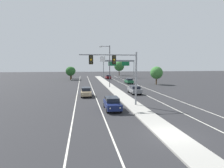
{
  "coord_description": "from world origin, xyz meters",
  "views": [
    {
      "loc": [
        -6.9,
        -13.6,
        5.73
      ],
      "look_at": [
        -3.2,
        9.9,
        3.2
      ],
      "focal_mm": 30.04,
      "sensor_mm": 36.0,
      "label": 1
    }
  ],
  "objects_px": {
    "street_lamp_median": "(109,64)",
    "tree_far_left_b": "(70,71)",
    "tree_far_right_c": "(157,73)",
    "tree_far_left_a": "(71,71)",
    "overhead_signal_mast": "(118,67)",
    "car_receding_darkred": "(108,77)",
    "car_receding_grey": "(135,90)",
    "highway_sign_gantry": "(119,63)",
    "car_oncoming_tan": "(86,92)",
    "car_receding_green": "(129,81)",
    "tree_far_right_b": "(119,66)",
    "car_oncoming_navy": "(112,103)"
  },
  "relations": [
    {
      "from": "car_oncoming_tan",
      "to": "car_receding_darkred",
      "type": "relative_size",
      "value": 1.0
    },
    {
      "from": "street_lamp_median",
      "to": "tree_far_left_b",
      "type": "xyz_separation_m",
      "value": [
        -10.59,
        24.11,
        -2.63
      ]
    },
    {
      "from": "car_oncoming_navy",
      "to": "tree_far_left_b",
      "type": "xyz_separation_m",
      "value": [
        -7.93,
        46.08,
        2.34
      ]
    },
    {
      "from": "overhead_signal_mast",
      "to": "car_oncoming_tan",
      "type": "relative_size",
      "value": 1.72
    },
    {
      "from": "car_oncoming_tan",
      "to": "tree_far_right_c",
      "type": "bearing_deg",
      "value": 39.62
    },
    {
      "from": "street_lamp_median",
      "to": "tree_far_right_b",
      "type": "height_order",
      "value": "street_lamp_median"
    },
    {
      "from": "car_oncoming_tan",
      "to": "car_receding_green",
      "type": "height_order",
      "value": "same"
    },
    {
      "from": "car_receding_green",
      "to": "car_receding_darkred",
      "type": "relative_size",
      "value": 1.0
    },
    {
      "from": "car_receding_green",
      "to": "tree_far_left_b",
      "type": "bearing_deg",
      "value": 138.89
    },
    {
      "from": "car_receding_green",
      "to": "highway_sign_gantry",
      "type": "relative_size",
      "value": 0.34
    },
    {
      "from": "tree_far_left_a",
      "to": "tree_far_right_b",
      "type": "bearing_deg",
      "value": 37.97
    },
    {
      "from": "car_oncoming_navy",
      "to": "car_receding_darkred",
      "type": "relative_size",
      "value": 1.0
    },
    {
      "from": "tree_far_right_c",
      "to": "car_receding_green",
      "type": "bearing_deg",
      "value": 154.25
    },
    {
      "from": "highway_sign_gantry",
      "to": "tree_far_right_b",
      "type": "height_order",
      "value": "highway_sign_gantry"
    },
    {
      "from": "street_lamp_median",
      "to": "highway_sign_gantry",
      "type": "bearing_deg",
      "value": 74.76
    },
    {
      "from": "car_receding_darkred",
      "to": "highway_sign_gantry",
      "type": "xyz_separation_m",
      "value": [
        5.27,
        5.21,
        5.34
      ]
    },
    {
      "from": "tree_far_left_b",
      "to": "highway_sign_gantry",
      "type": "bearing_deg",
      "value": 23.09
    },
    {
      "from": "car_receding_darkred",
      "to": "tree_far_left_a",
      "type": "xyz_separation_m",
      "value": [
        -14.15,
        3.03,
        2.23
      ]
    },
    {
      "from": "car_oncoming_tan",
      "to": "car_receding_green",
      "type": "bearing_deg",
      "value": 57.14
    },
    {
      "from": "car_oncoming_tan",
      "to": "car_receding_green",
      "type": "relative_size",
      "value": 1.0
    },
    {
      "from": "car_oncoming_navy",
      "to": "overhead_signal_mast",
      "type": "bearing_deg",
      "value": 57.32
    },
    {
      "from": "car_oncoming_tan",
      "to": "tree_far_right_b",
      "type": "relative_size",
      "value": 0.62
    },
    {
      "from": "street_lamp_median",
      "to": "car_receding_grey",
      "type": "bearing_deg",
      "value": -69.81
    },
    {
      "from": "car_oncoming_tan",
      "to": "tree_far_left_b",
      "type": "height_order",
      "value": "tree_far_left_b"
    },
    {
      "from": "street_lamp_median",
      "to": "tree_far_left_b",
      "type": "relative_size",
      "value": 2.06
    },
    {
      "from": "car_oncoming_navy",
      "to": "car_receding_green",
      "type": "distance_m",
      "value": 32.11
    },
    {
      "from": "car_receding_green",
      "to": "tree_far_right_c",
      "type": "distance_m",
      "value": 8.26
    },
    {
      "from": "highway_sign_gantry",
      "to": "tree_far_right_c",
      "type": "bearing_deg",
      "value": -78.65
    },
    {
      "from": "tree_far_right_c",
      "to": "tree_far_left_a",
      "type": "height_order",
      "value": "tree_far_right_c"
    },
    {
      "from": "street_lamp_median",
      "to": "car_receding_grey",
      "type": "relative_size",
      "value": 2.24
    },
    {
      "from": "car_receding_grey",
      "to": "tree_far_left_b",
      "type": "relative_size",
      "value": 0.92
    },
    {
      "from": "tree_far_right_b",
      "to": "tree_far_left_a",
      "type": "bearing_deg",
      "value": -142.03
    },
    {
      "from": "car_receding_grey",
      "to": "tree_far_right_b",
      "type": "bearing_deg",
      "value": 81.8
    },
    {
      "from": "overhead_signal_mast",
      "to": "car_receding_darkred",
      "type": "relative_size",
      "value": 1.72
    },
    {
      "from": "overhead_signal_mast",
      "to": "car_oncoming_tan",
      "type": "xyz_separation_m",
      "value": [
        -4.13,
        8.89,
        -4.53
      ]
    },
    {
      "from": "car_oncoming_tan",
      "to": "overhead_signal_mast",
      "type": "bearing_deg",
      "value": -65.08
    },
    {
      "from": "street_lamp_median",
      "to": "tree_far_left_a",
      "type": "distance_m",
      "value": 32.12
    },
    {
      "from": "street_lamp_median",
      "to": "tree_far_right_c",
      "type": "height_order",
      "value": "street_lamp_median"
    },
    {
      "from": "tree_far_right_c",
      "to": "car_oncoming_tan",
      "type": "bearing_deg",
      "value": -140.38
    },
    {
      "from": "car_oncoming_tan",
      "to": "tree_far_left_a",
      "type": "height_order",
      "value": "tree_far_left_a"
    },
    {
      "from": "car_oncoming_navy",
      "to": "car_receding_grey",
      "type": "bearing_deg",
      "value": 62.26
    },
    {
      "from": "tree_far_right_c",
      "to": "tree_far_right_b",
      "type": "distance_m",
      "value": 42.74
    },
    {
      "from": "car_oncoming_tan",
      "to": "car_receding_green",
      "type": "xyz_separation_m",
      "value": [
        12.89,
        19.96,
        0.0
      ]
    },
    {
      "from": "tree_far_right_c",
      "to": "tree_far_right_b",
      "type": "height_order",
      "value": "tree_far_right_b"
    },
    {
      "from": "car_receding_green",
      "to": "tree_far_left_b",
      "type": "distance_m",
      "value": 23.72
    },
    {
      "from": "car_oncoming_navy",
      "to": "car_receding_darkred",
      "type": "height_order",
      "value": "same"
    },
    {
      "from": "car_oncoming_tan",
      "to": "street_lamp_median",
      "type": "bearing_deg",
      "value": 63.41
    },
    {
      "from": "street_lamp_median",
      "to": "tree_far_right_c",
      "type": "xyz_separation_m",
      "value": [
        14.29,
        5.16,
        -2.48
      ]
    },
    {
      "from": "car_receding_darkred",
      "to": "tree_far_left_b",
      "type": "bearing_deg",
      "value": -167.75
    },
    {
      "from": "tree_far_right_b",
      "to": "tree_far_right_c",
      "type": "bearing_deg",
      "value": -86.91
    }
  ]
}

